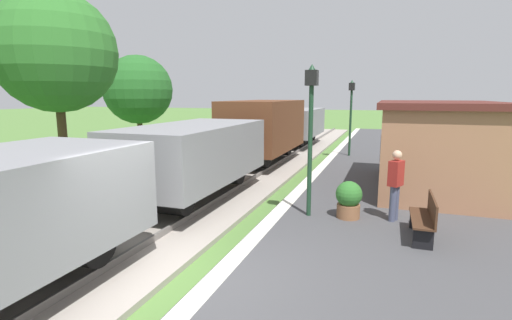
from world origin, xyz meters
The scene contains 15 objects.
ground_plane centered at (0.00, 0.00, 0.00)m, with size 160.00×160.00×0.00m, color #517A38.
platform_edge_stripe centered at (0.40, 0.00, 0.25)m, with size 0.36×60.00×0.01m, color silver.
track_ballast centered at (-2.40, 0.00, 0.06)m, with size 3.80×60.00×0.12m, color #9E9389.
rail_near centered at (-1.68, 0.00, 0.19)m, with size 0.07×60.00×0.14m, color slate.
rail_far centered at (-3.12, 0.00, 0.19)m, with size 0.07×60.00×0.14m, color slate.
freight_train centered at (-2.40, 8.19, 1.48)m, with size 2.50×26.00×2.72m.
station_hut centered at (4.40, 7.97, 1.65)m, with size 3.50×5.80×2.78m.
bench_near_hut centered at (3.79, 3.20, 0.72)m, with size 0.42×1.50×0.91m.
bench_down_platform centered at (3.79, 13.25, 0.72)m, with size 0.42×1.50×0.91m.
person_waiting centered at (3.19, 4.24, 1.18)m, with size 0.38×0.45×1.71m.
potted_planter centered at (2.14, 4.09, 0.72)m, with size 0.64×0.64×0.92m.
lamp_post_near centered at (1.19, 3.95, 2.80)m, with size 0.28×0.28×3.70m.
lamp_post_far centered at (1.19, 14.01, 2.80)m, with size 0.28×0.28×3.70m.
tree_trackside_mid centered at (-6.94, 4.29, 4.53)m, with size 3.74×3.74×6.41m.
tree_trackside_far centered at (-9.87, 12.30, 3.50)m, with size 3.66×3.66×5.34m.
Camera 1 is at (2.96, -5.09, 3.23)m, focal length 26.52 mm.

